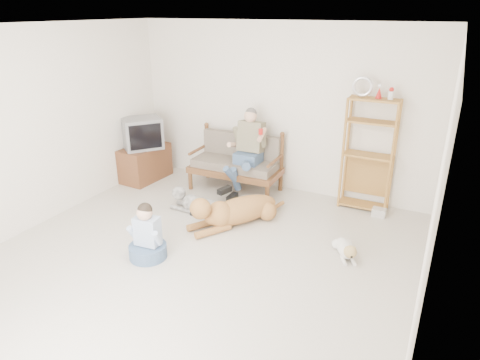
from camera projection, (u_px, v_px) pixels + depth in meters
The scene contains 16 objects.
floor at pixel (190, 265), 5.13m from camera, with size 5.50×5.50×0.00m, color silver.
ceiling at pixel (178, 26), 4.12m from camera, with size 5.50×5.50×0.00m, color white.
wall_back at pixel (278, 109), 6.91m from camera, with size 5.00×5.00×0.00m, color silver.
wall_left at pixel (26, 131), 5.65m from camera, with size 5.50×5.50×0.00m, color silver.
wall_right at pixel (435, 202), 3.59m from camera, with size 5.50×5.50×0.00m, color silver.
loveseat at pixel (237, 161), 7.14m from camera, with size 1.51×0.73×0.95m.
man at pixel (244, 158), 6.81m from camera, with size 0.54×0.77×1.24m.
etagere at pixel (368, 154), 6.30m from camera, with size 0.75×0.33×1.98m.
book_stack at pixel (379, 212), 6.31m from camera, with size 0.19×0.14×0.12m, color white.
tv_stand at pixel (145, 163), 7.61m from camera, with size 0.56×0.93×0.60m.
crt_tv at pixel (142, 133), 7.36m from camera, with size 0.79×0.81×0.53m.
wall_outlet at pixel (212, 159), 7.80m from camera, with size 0.12×0.02×0.08m, color white.
golden_retriever at pixel (233, 211), 6.03m from camera, with size 1.01×1.51×0.51m.
shaggy_dog at pixel (199, 204), 6.39m from camera, with size 1.20×0.30×0.35m.
terrier at pixel (346, 249), 5.26m from camera, with size 0.38×0.60×0.25m.
child at pixel (147, 238), 5.20m from camera, with size 0.46×0.46×0.73m.
Camera 1 is at (2.48, -3.65, 2.86)m, focal length 32.00 mm.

